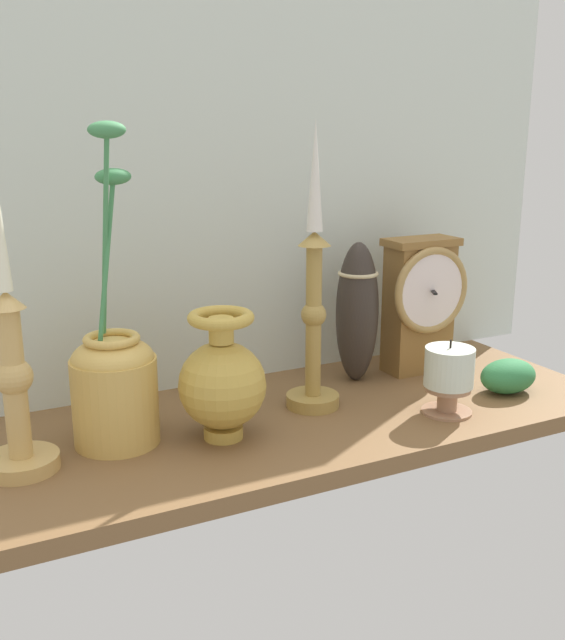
# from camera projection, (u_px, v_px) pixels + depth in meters

# --- Properties ---
(ground_plane) EXTENTS (1.00, 0.36, 0.02)m
(ground_plane) POSITION_uv_depth(u_px,v_px,m) (279.00, 425.00, 1.02)
(ground_plane) COLOR brown
(back_wall) EXTENTS (1.20, 0.02, 0.65)m
(back_wall) POSITION_uv_depth(u_px,v_px,m) (224.00, 174.00, 1.10)
(back_wall) COLOR silver
(back_wall) RESTS_ON ground_plane
(mantel_clock) EXTENTS (0.14, 0.09, 0.22)m
(mantel_clock) POSITION_uv_depth(u_px,v_px,m) (421.00, 302.00, 1.18)
(mantel_clock) COLOR olive
(mantel_clock) RESTS_ON ground_plane
(candlestick_tall_left) EXTENTS (0.08, 0.08, 0.41)m
(candlestick_tall_left) POSITION_uv_depth(u_px,v_px,m) (314.00, 306.00, 1.02)
(candlestick_tall_left) COLOR #AB8942
(candlestick_tall_left) RESTS_ON ground_plane
(candlestick_tall_center) EXTENTS (0.09, 0.09, 0.38)m
(candlestick_tall_center) POSITION_uv_depth(u_px,v_px,m) (14.00, 381.00, 0.83)
(candlestick_tall_center) COLOR tan
(candlestick_tall_center) RESTS_ON ground_plane
(brass_vase_bulbous) EXTENTS (0.11, 0.11, 0.17)m
(brass_vase_bulbous) POSITION_uv_depth(u_px,v_px,m) (222.00, 381.00, 0.93)
(brass_vase_bulbous) COLOR gold
(brass_vase_bulbous) RESTS_ON ground_plane
(brass_vase_jar) EXTENTS (0.11, 0.11, 0.40)m
(brass_vase_jar) POSITION_uv_depth(u_px,v_px,m) (114.00, 381.00, 0.92)
(brass_vase_jar) COLOR #D7AD54
(brass_vase_jar) RESTS_ON ground_plane
(pillar_candle_front) EXTENTS (0.07, 0.07, 0.11)m
(pillar_candle_front) POSITION_uv_depth(u_px,v_px,m) (449.00, 376.00, 1.02)
(pillar_candle_front) COLOR #A77A5A
(pillar_candle_front) RESTS_ON ground_plane
(tall_ceramic_vase) EXTENTS (0.07, 0.07, 0.22)m
(tall_ceramic_vase) POSITION_uv_depth(u_px,v_px,m) (357.00, 312.00, 1.14)
(tall_ceramic_vase) COLOR #322A24
(tall_ceramic_vase) RESTS_ON ground_plane
(ivy_sprig) EXTENTS (0.09, 0.07, 0.05)m
(ivy_sprig) POSITION_uv_depth(u_px,v_px,m) (508.00, 376.00, 1.11)
(ivy_sprig) COLOR #2E7842
(ivy_sprig) RESTS_ON ground_plane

